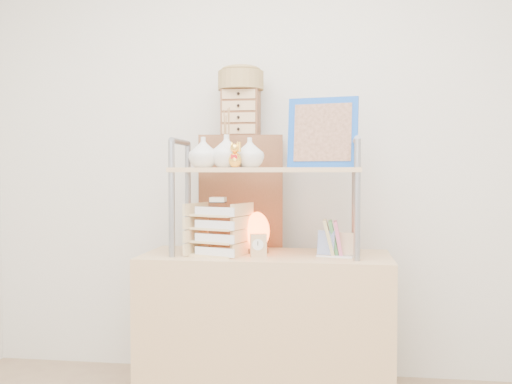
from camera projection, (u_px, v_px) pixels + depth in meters
room_shell at (238, 13)px, 1.95m from camera, size 3.42×3.41×2.61m
desk at (266, 330)px, 2.79m from camera, size 1.20×0.50×0.75m
cabinet at (242, 258)px, 3.17m from camera, size 0.47×0.29×1.35m
hutch at (257, 162)px, 2.78m from camera, size 0.90×0.34×0.77m
letter_tray at (218, 232)px, 2.75m from camera, size 0.29×0.28×0.28m
salt_lamp at (257, 232)px, 2.83m from camera, size 0.13×0.13×0.20m
desk_clock at (258, 245)px, 2.70m from camera, size 0.08×0.05×0.11m
postcard_stand at (335, 249)px, 2.69m from camera, size 0.18×0.09×0.12m
drawer_chest at (241, 113)px, 3.12m from camera, size 0.20×0.16×0.25m
woven_basket at (241, 81)px, 3.12m from camera, size 0.25×0.25×0.10m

